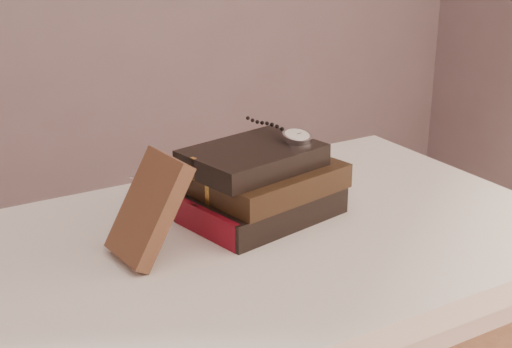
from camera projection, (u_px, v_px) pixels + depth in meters
table at (244, 291)px, 1.13m from camera, size 1.00×0.60×0.75m
book_stack at (262, 185)px, 1.16m from camera, size 0.27×0.20×0.12m
journal at (149, 208)px, 1.02m from camera, size 0.11×0.11×0.15m
pocket_watch at (294, 136)px, 1.16m from camera, size 0.06×0.15×0.02m
eyeglasses at (189, 177)px, 1.15m from camera, size 0.12×0.13×0.05m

